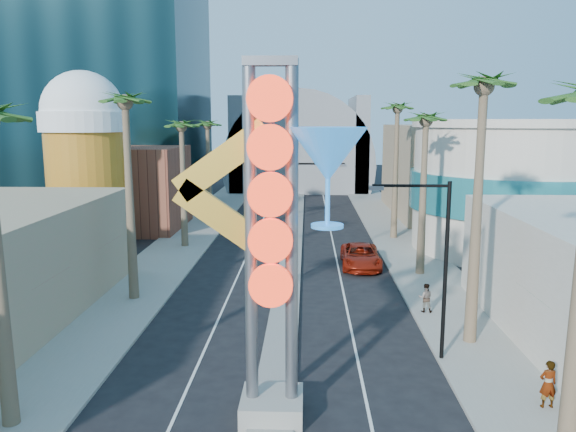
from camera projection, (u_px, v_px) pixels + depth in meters
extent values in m
cube|color=gray|center=(191.00, 234.00, 51.99)|extent=(5.00, 100.00, 0.15)
cube|color=gray|center=(397.00, 236.00, 51.35)|extent=(5.00, 100.00, 0.15)
cube|color=gray|center=(294.00, 229.00, 54.63)|extent=(1.60, 84.00, 0.15)
cube|color=brown|center=(130.00, 188.00, 54.51)|extent=(10.00, 10.00, 8.00)
cube|color=tan|center=(439.00, 170.00, 63.11)|extent=(10.00, 20.00, 10.00)
cylinder|color=#C46B1A|center=(88.00, 188.00, 46.49)|extent=(6.40, 6.40, 10.00)
cylinder|color=white|center=(84.00, 122.00, 45.59)|extent=(7.00, 7.00, 1.60)
sphere|color=white|center=(83.00, 112.00, 45.45)|extent=(6.60, 6.60, 6.60)
cylinder|color=beige|center=(515.00, 190.00, 45.31)|extent=(16.00, 16.00, 10.00)
cylinder|color=teal|center=(515.00, 190.00, 45.31)|extent=(16.60, 16.60, 3.00)
cylinder|color=beige|center=(519.00, 123.00, 44.42)|extent=(16.60, 16.60, 0.60)
cylinder|color=slate|center=(299.00, 163.00, 87.46)|extent=(22.00, 16.00, 22.00)
cube|color=slate|center=(242.00, 143.00, 87.26)|extent=(2.00, 16.00, 14.00)
cube|color=slate|center=(358.00, 143.00, 86.66)|extent=(2.00, 16.00, 14.00)
cube|color=gray|center=(272.00, 406.00, 20.09)|extent=(2.20, 2.20, 0.80)
cylinder|color=slate|center=(251.00, 240.00, 19.09)|extent=(0.44, 0.44, 12.00)
cylinder|color=slate|center=(292.00, 240.00, 19.04)|extent=(0.44, 0.44, 12.00)
cube|color=slate|center=(270.00, 61.00, 18.07)|extent=(1.80, 0.50, 0.30)
cylinder|color=red|center=(270.00, 99.00, 17.93)|extent=(1.50, 0.25, 1.50)
cylinder|color=red|center=(270.00, 147.00, 18.19)|extent=(1.50, 0.25, 1.50)
cylinder|color=red|center=(270.00, 195.00, 18.45)|extent=(1.50, 0.25, 1.50)
cylinder|color=red|center=(270.00, 241.00, 18.71)|extent=(1.50, 0.25, 1.50)
cylinder|color=red|center=(271.00, 285.00, 18.97)|extent=(1.50, 0.25, 1.50)
cube|color=yellow|center=(223.00, 160.00, 18.67)|extent=(3.47, 0.25, 2.80)
cube|color=yellow|center=(224.00, 219.00, 19.00)|extent=(3.47, 0.25, 2.80)
cone|color=#2782DE|center=(328.00, 155.00, 18.52)|extent=(2.60, 2.60, 1.80)
cylinder|color=#2782DE|center=(328.00, 202.00, 18.78)|extent=(0.16, 0.16, 1.60)
cylinder|color=#2782DE|center=(327.00, 226.00, 18.92)|extent=(1.10, 1.10, 0.12)
cylinder|color=black|center=(288.00, 223.00, 36.24)|extent=(0.18, 0.18, 8.00)
cube|color=black|center=(317.00, 164.00, 35.54)|extent=(3.60, 0.12, 0.12)
cube|color=slate|center=(342.00, 165.00, 35.50)|extent=(0.60, 0.25, 0.18)
cylinder|color=black|center=(296.00, 182.00, 59.88)|extent=(0.18, 0.18, 8.00)
cube|color=black|center=(279.00, 146.00, 59.30)|extent=(3.60, 0.12, 0.12)
cube|color=slate|center=(264.00, 147.00, 59.37)|extent=(0.60, 0.25, 0.18)
cylinder|color=black|center=(445.00, 273.00, 24.17)|extent=(0.18, 0.18, 8.00)
cube|color=black|center=(411.00, 186.00, 23.59)|extent=(3.24, 0.12, 0.12)
cube|color=slate|center=(376.00, 188.00, 23.65)|extent=(0.60, 0.25, 0.18)
cylinder|color=brown|center=(130.00, 204.00, 32.31)|extent=(0.40, 0.40, 11.50)
sphere|color=#184416|center=(125.00, 103.00, 31.34)|extent=(2.40, 2.40, 2.40)
cylinder|color=brown|center=(183.00, 188.00, 46.22)|extent=(0.40, 0.40, 10.00)
sphere|color=#184416|center=(181.00, 127.00, 45.38)|extent=(2.40, 2.40, 2.40)
cylinder|color=brown|center=(209.00, 174.00, 58.05)|extent=(0.40, 0.40, 10.00)
sphere|color=#184416|center=(207.00, 126.00, 57.20)|extent=(2.40, 2.40, 2.40)
cylinder|color=brown|center=(476.00, 220.00, 25.74)|extent=(0.40, 0.40, 12.00)
sphere|color=#184416|center=(484.00, 86.00, 24.73)|extent=(2.40, 2.40, 2.40)
cylinder|color=brown|center=(423.00, 200.00, 37.69)|extent=(0.40, 0.40, 10.50)
sphere|color=#184416|center=(426.00, 121.00, 36.81)|extent=(2.40, 2.40, 2.40)
cylinder|color=brown|center=(395.00, 175.00, 49.43)|extent=(0.40, 0.40, 11.50)
sphere|color=#184416|center=(398.00, 109.00, 48.46)|extent=(2.40, 2.40, 2.40)
imported|color=maroon|center=(361.00, 256.00, 40.59)|extent=(2.84, 5.96, 1.64)
imported|color=gray|center=(548.00, 384.00, 20.39)|extent=(0.70, 0.50, 1.81)
imported|color=gray|center=(425.00, 298.00, 30.65)|extent=(0.85, 0.70, 1.60)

